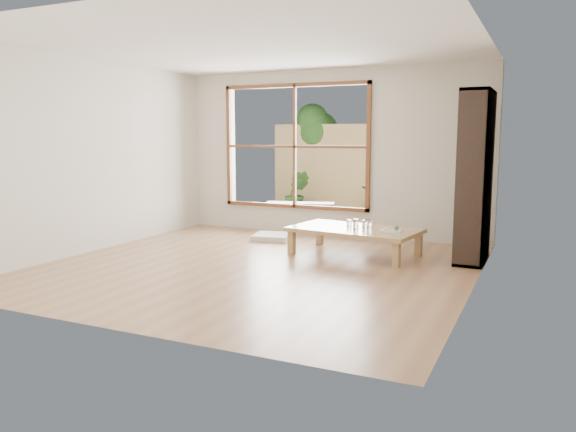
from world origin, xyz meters
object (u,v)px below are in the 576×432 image
bookshelf (475,177)px  garden_bench (300,206)px  low_table (355,231)px  food_tray (392,230)px

bookshelf → garden_bench: (-3.12, 1.66, -0.72)m
low_table → garden_bench: 2.58m
low_table → food_tray: 0.53m
bookshelf → food_tray: (-0.94, -0.39, -0.68)m
garden_bench → bookshelf: bearing=-43.9°
bookshelf → food_tray: size_ratio=7.69×
food_tray → garden_bench: food_tray is taller
bookshelf → garden_bench: bookshelf is taller
food_tray → bookshelf: bearing=17.4°
low_table → garden_bench: (-1.66, 1.97, 0.03)m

